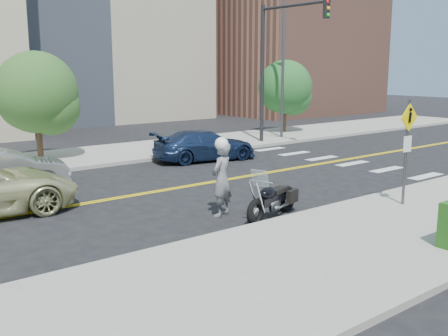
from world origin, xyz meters
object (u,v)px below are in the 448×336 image
pedestrian_sign (407,142)px  parked_car_blue (205,145)px  motorcycle (272,192)px  motorcyclist (222,177)px  parked_car_silver (7,169)px

pedestrian_sign → parked_car_blue: 10.15m
pedestrian_sign → motorcycle: (-3.50, 1.77, -1.25)m
pedestrian_sign → motorcyclist: pedestrian_sign is taller
pedestrian_sign → parked_car_blue: (0.36, 10.06, -1.30)m
motorcyclist → parked_car_blue: bearing=-145.7°
motorcyclist → motorcycle: 1.43m
motorcyclist → parked_car_silver: 7.99m
parked_car_silver → motorcycle: bearing=-138.2°
parked_car_silver → parked_car_blue: bearing=-76.2°
motorcyclist → motorcycle: (1.00, -0.96, -0.38)m
motorcycle → parked_car_blue: (3.86, 8.29, -0.05)m
motorcycle → parked_car_silver: 9.29m
motorcyclist → parked_car_silver: size_ratio=0.55×
pedestrian_sign → parked_car_silver: bearing=129.2°
pedestrian_sign → parked_car_blue: pedestrian_sign is taller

